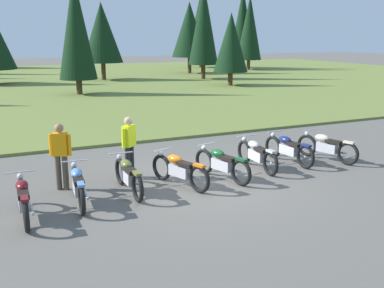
{
  "coord_description": "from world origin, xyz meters",
  "views": [
    {
      "loc": [
        -5.01,
        -10.21,
        3.76
      ],
      "look_at": [
        0.0,
        0.6,
        0.9
      ],
      "focal_mm": 42.73,
      "sensor_mm": 36.0,
      "label": 1
    }
  ],
  "objects_px": {
    "motorcycle_silver": "(257,154)",
    "motorcycle_maroon": "(23,199)",
    "motorcycle_olive": "(128,175)",
    "motorcycle_navy": "(288,149)",
    "motorcycle_british_green": "(222,163)",
    "rider_in_hivis_vest": "(129,144)",
    "rider_checking_bike": "(61,153)",
    "motorcycle_cream": "(327,146)",
    "motorcycle_sky_blue": "(78,185)",
    "motorcycle_orange": "(179,169)"
  },
  "relations": [
    {
      "from": "motorcycle_cream",
      "to": "motorcycle_orange",
      "type": "bearing_deg",
      "value": -175.99
    },
    {
      "from": "motorcycle_maroon",
      "to": "motorcycle_british_green",
      "type": "bearing_deg",
      "value": 7.4
    },
    {
      "from": "motorcycle_olive",
      "to": "motorcycle_british_green",
      "type": "xyz_separation_m",
      "value": [
        2.57,
        -0.01,
        0.0
      ]
    },
    {
      "from": "motorcycle_orange",
      "to": "rider_in_hivis_vest",
      "type": "height_order",
      "value": "rider_in_hivis_vest"
    },
    {
      "from": "rider_in_hivis_vest",
      "to": "motorcycle_navy",
      "type": "bearing_deg",
      "value": -6.69
    },
    {
      "from": "motorcycle_cream",
      "to": "rider_in_hivis_vest",
      "type": "height_order",
      "value": "rider_in_hivis_vest"
    },
    {
      "from": "motorcycle_olive",
      "to": "rider_in_hivis_vest",
      "type": "bearing_deg",
      "value": 71.05
    },
    {
      "from": "motorcycle_maroon",
      "to": "rider_in_hivis_vest",
      "type": "xyz_separation_m",
      "value": [
        2.84,
        1.77,
        0.51
      ]
    },
    {
      "from": "motorcycle_cream",
      "to": "motorcycle_sky_blue",
      "type": "bearing_deg",
      "value": -175.91
    },
    {
      "from": "motorcycle_olive",
      "to": "rider_checking_bike",
      "type": "xyz_separation_m",
      "value": [
        -1.42,
        0.91,
        0.51
      ]
    },
    {
      "from": "rider_in_hivis_vest",
      "to": "rider_checking_bike",
      "type": "distance_m",
      "value": 1.81
    },
    {
      "from": "motorcycle_olive",
      "to": "motorcycle_silver",
      "type": "bearing_deg",
      "value": 5.95
    },
    {
      "from": "motorcycle_sky_blue",
      "to": "motorcycle_orange",
      "type": "relative_size",
      "value": 1.04
    },
    {
      "from": "motorcycle_orange",
      "to": "motorcycle_silver",
      "type": "bearing_deg",
      "value": 10.27
    },
    {
      "from": "motorcycle_olive",
      "to": "motorcycle_british_green",
      "type": "height_order",
      "value": "same"
    },
    {
      "from": "motorcycle_navy",
      "to": "rider_checking_bike",
      "type": "relative_size",
      "value": 1.26
    },
    {
      "from": "motorcycle_olive",
      "to": "motorcycle_navy",
      "type": "xyz_separation_m",
      "value": [
        5.15,
        0.55,
        0.0
      ]
    },
    {
      "from": "motorcycle_cream",
      "to": "rider_checking_bike",
      "type": "distance_m",
      "value": 7.83
    },
    {
      "from": "motorcycle_silver",
      "to": "motorcycle_cream",
      "type": "bearing_deg",
      "value": -2.8
    },
    {
      "from": "motorcycle_british_green",
      "to": "rider_in_hivis_vest",
      "type": "xyz_separation_m",
      "value": [
        -2.19,
        1.12,
        0.51
      ]
    },
    {
      "from": "motorcycle_british_green",
      "to": "rider_checking_bike",
      "type": "xyz_separation_m",
      "value": [
        -3.99,
        0.92,
        0.51
      ]
    },
    {
      "from": "motorcycle_british_green",
      "to": "motorcycle_silver",
      "type": "xyz_separation_m",
      "value": [
        1.37,
        0.42,
        0.0
      ]
    },
    {
      "from": "motorcycle_orange",
      "to": "motorcycle_navy",
      "type": "relative_size",
      "value": 0.96
    },
    {
      "from": "motorcycle_olive",
      "to": "rider_in_hivis_vest",
      "type": "distance_m",
      "value": 1.28
    },
    {
      "from": "motorcycle_orange",
      "to": "motorcycle_navy",
      "type": "bearing_deg",
      "value": 9.16
    },
    {
      "from": "motorcycle_british_green",
      "to": "motorcycle_cream",
      "type": "bearing_deg",
      "value": 4.52
    },
    {
      "from": "motorcycle_olive",
      "to": "motorcycle_cream",
      "type": "bearing_deg",
      "value": 2.61
    },
    {
      "from": "motorcycle_silver",
      "to": "motorcycle_navy",
      "type": "bearing_deg",
      "value": 6.75
    },
    {
      "from": "motorcycle_maroon",
      "to": "rider_in_hivis_vest",
      "type": "relative_size",
      "value": 1.26
    },
    {
      "from": "motorcycle_silver",
      "to": "rider_in_hivis_vest",
      "type": "bearing_deg",
      "value": 168.81
    },
    {
      "from": "motorcycle_maroon",
      "to": "motorcycle_olive",
      "type": "xyz_separation_m",
      "value": [
        2.46,
        0.66,
        0.0
      ]
    },
    {
      "from": "motorcycle_maroon",
      "to": "motorcycle_orange",
      "type": "xyz_separation_m",
      "value": [
        3.78,
        0.6,
        0.0
      ]
    },
    {
      "from": "motorcycle_maroon",
      "to": "motorcycle_silver",
      "type": "distance_m",
      "value": 6.48
    },
    {
      "from": "motorcycle_sky_blue",
      "to": "rider_checking_bike",
      "type": "xyz_separation_m",
      "value": [
        -0.16,
        1.17,
        0.51
      ]
    },
    {
      "from": "motorcycle_maroon",
      "to": "motorcycle_british_green",
      "type": "relative_size",
      "value": 1.02
    },
    {
      "from": "motorcycle_british_green",
      "to": "rider_in_hivis_vest",
      "type": "height_order",
      "value": "rider_in_hivis_vest"
    },
    {
      "from": "motorcycle_sky_blue",
      "to": "rider_in_hivis_vest",
      "type": "distance_m",
      "value": 2.19
    },
    {
      "from": "motorcycle_olive",
      "to": "motorcycle_british_green",
      "type": "bearing_deg",
      "value": -0.22
    },
    {
      "from": "rider_in_hivis_vest",
      "to": "motorcycle_sky_blue",
      "type": "bearing_deg",
      "value": -140.16
    },
    {
      "from": "motorcycle_sky_blue",
      "to": "motorcycle_silver",
      "type": "bearing_deg",
      "value": 7.3
    },
    {
      "from": "motorcycle_silver",
      "to": "motorcycle_maroon",
      "type": "bearing_deg",
      "value": -170.48
    },
    {
      "from": "motorcycle_silver",
      "to": "rider_in_hivis_vest",
      "type": "xyz_separation_m",
      "value": [
        -3.55,
        0.7,
        0.51
      ]
    },
    {
      "from": "motorcycle_navy",
      "to": "rider_checking_bike",
      "type": "height_order",
      "value": "rider_checking_bike"
    },
    {
      "from": "motorcycle_maroon",
      "to": "motorcycle_sky_blue",
      "type": "xyz_separation_m",
      "value": [
        1.2,
        0.41,
        0.0
      ]
    },
    {
      "from": "motorcycle_british_green",
      "to": "rider_in_hivis_vest",
      "type": "distance_m",
      "value": 2.51
    },
    {
      "from": "motorcycle_maroon",
      "to": "rider_in_hivis_vest",
      "type": "bearing_deg",
      "value": 31.97
    },
    {
      "from": "motorcycle_olive",
      "to": "motorcycle_silver",
      "type": "height_order",
      "value": "same"
    },
    {
      "from": "motorcycle_olive",
      "to": "motorcycle_cream",
      "type": "xyz_separation_m",
      "value": [
        6.37,
        0.29,
        0.0
      ]
    },
    {
      "from": "motorcycle_british_green",
      "to": "motorcycle_cream",
      "type": "height_order",
      "value": "same"
    },
    {
      "from": "motorcycle_british_green",
      "to": "rider_in_hivis_vest",
      "type": "relative_size",
      "value": 1.23
    }
  ]
}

